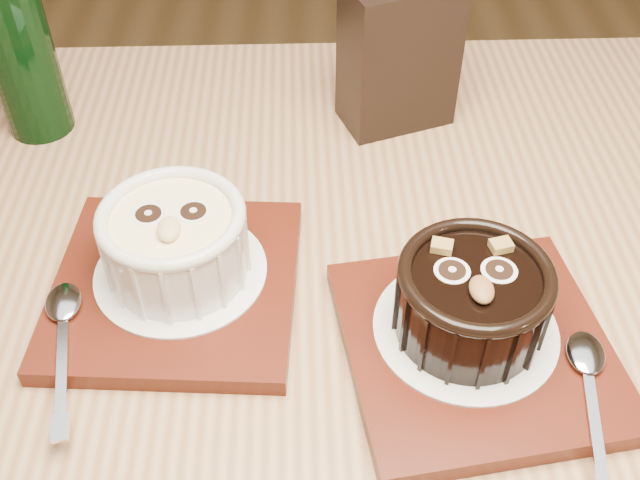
{
  "coord_description": "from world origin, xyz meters",
  "views": [
    {
      "loc": [
        -0.08,
        -0.62,
        1.18
      ],
      "look_at": [
        -0.08,
        -0.25,
        0.81
      ],
      "focal_mm": 42.0,
      "sensor_mm": 36.0,
      "label": 1
    }
  ],
  "objects_px": {
    "table": "(324,391)",
    "tray_left": "(176,286)",
    "green_bottle": "(18,46)",
    "ramekin_dark": "(472,297)",
    "condiment_stand": "(399,54)",
    "ramekin_white": "(175,239)",
    "tray_right": "(476,348)"
  },
  "relations": [
    {
      "from": "ramekin_white",
      "to": "green_bottle",
      "type": "xyz_separation_m",
      "value": [
        -0.16,
        0.21,
        0.04
      ]
    },
    {
      "from": "tray_right",
      "to": "tray_left",
      "type": "bearing_deg",
      "value": 164.53
    },
    {
      "from": "tray_right",
      "to": "condiment_stand",
      "type": "height_order",
      "value": "condiment_stand"
    },
    {
      "from": "table",
      "to": "green_bottle",
      "type": "distance_m",
      "value": 0.41
    },
    {
      "from": "ramekin_white",
      "to": "tray_right",
      "type": "bearing_deg",
      "value": -21.87
    },
    {
      "from": "table",
      "to": "tray_left",
      "type": "xyz_separation_m",
      "value": [
        -0.11,
        0.03,
        0.1
      ]
    },
    {
      "from": "table",
      "to": "green_bottle",
      "type": "xyz_separation_m",
      "value": [
        -0.27,
        0.25,
        0.18
      ]
    },
    {
      "from": "tray_left",
      "to": "ramekin_white",
      "type": "height_order",
      "value": "ramekin_white"
    },
    {
      "from": "ramekin_white",
      "to": "condiment_stand",
      "type": "distance_m",
      "value": 0.28
    },
    {
      "from": "ramekin_dark",
      "to": "ramekin_white",
      "type": "bearing_deg",
      "value": 164.33
    },
    {
      "from": "table",
      "to": "ramekin_dark",
      "type": "bearing_deg",
      "value": -11.71
    },
    {
      "from": "tray_left",
      "to": "ramekin_dark",
      "type": "relative_size",
      "value": 1.72
    },
    {
      "from": "ramekin_white",
      "to": "ramekin_dark",
      "type": "distance_m",
      "value": 0.21
    },
    {
      "from": "tray_right",
      "to": "ramekin_dark",
      "type": "xyz_separation_m",
      "value": [
        -0.01,
        0.01,
        0.04
      ]
    },
    {
      "from": "ramekin_dark",
      "to": "green_bottle",
      "type": "height_order",
      "value": "green_bottle"
    },
    {
      "from": "table",
      "to": "condiment_stand",
      "type": "height_order",
      "value": "condiment_stand"
    },
    {
      "from": "green_bottle",
      "to": "tray_right",
      "type": "bearing_deg",
      "value": -36.4
    },
    {
      "from": "ramekin_white",
      "to": "condiment_stand",
      "type": "height_order",
      "value": "condiment_stand"
    },
    {
      "from": "tray_left",
      "to": "green_bottle",
      "type": "height_order",
      "value": "green_bottle"
    },
    {
      "from": "table",
      "to": "ramekin_white",
      "type": "distance_m",
      "value": 0.18
    },
    {
      "from": "table",
      "to": "green_bottle",
      "type": "relative_size",
      "value": 5.41
    },
    {
      "from": "table",
      "to": "ramekin_dark",
      "type": "relative_size",
      "value": 11.64
    },
    {
      "from": "tray_left",
      "to": "tray_right",
      "type": "xyz_separation_m",
      "value": [
        0.22,
        -0.06,
        0.0
      ]
    },
    {
      "from": "table",
      "to": "tray_left",
      "type": "distance_m",
      "value": 0.15
    },
    {
      "from": "ramekin_dark",
      "to": "table",
      "type": "bearing_deg",
      "value": 167.98
    },
    {
      "from": "table",
      "to": "ramekin_white",
      "type": "bearing_deg",
      "value": 161.41
    },
    {
      "from": "table",
      "to": "tray_right",
      "type": "xyz_separation_m",
      "value": [
        0.11,
        -0.03,
        0.1
      ]
    },
    {
      "from": "ramekin_white",
      "to": "ramekin_dark",
      "type": "relative_size",
      "value": 1.02
    },
    {
      "from": "tray_left",
      "to": "ramekin_dark",
      "type": "bearing_deg",
      "value": -13.28
    },
    {
      "from": "tray_left",
      "to": "condiment_stand",
      "type": "distance_m",
      "value": 0.3
    },
    {
      "from": "table",
      "to": "condiment_stand",
      "type": "xyz_separation_m",
      "value": [
        0.07,
        0.26,
        0.16
      ]
    },
    {
      "from": "table",
      "to": "ramekin_white",
      "type": "xyz_separation_m",
      "value": [
        -0.11,
        0.04,
        0.14
      ]
    }
  ]
}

